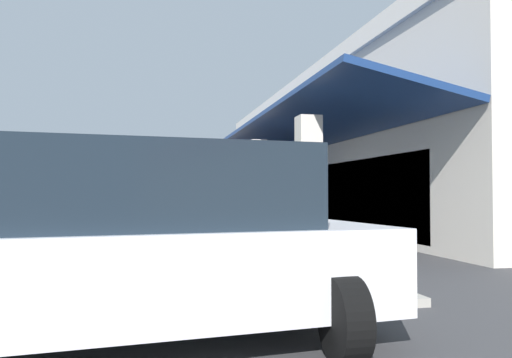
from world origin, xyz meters
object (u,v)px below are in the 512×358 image
Objects in this scene: parked_sedan_blue at (46,205)px; potted_palm at (224,209)px; parked_sedan_green at (125,228)px; transit_bus at (152,186)px; parked_suv_white at (143,243)px; pedestrian at (68,210)px.

parked_sedan_blue is 1.83× the size of potted_palm.
parked_sedan_blue is at bearing -110.17° from potted_palm.
parked_sedan_green is 1.86× the size of potted_palm.
transit_bus is 4.70× the size of potted_palm.
transit_bus is 2.26× the size of parked_suv_white.
transit_bus is at bearing 34.03° from parked_sedan_blue.
transit_bus reaches higher than parked_sedan_green.
parked_suv_white is 2.90× the size of pedestrian.
transit_bus is 13.68m from parked_sedan_green.
transit_bus is 2.56× the size of parked_sedan_blue.
transit_bus is 11.75m from parked_sedan_blue.
parked_suv_white reaches higher than parked_sedan_blue.
parked_suv_white is (19.92, -0.31, -0.84)m from transit_bus.
potted_palm reaches higher than pedestrian.
potted_palm is at bearing 142.62° from transit_bus.
potted_palm is (-25.61, 4.66, -0.45)m from parked_suv_white.
parked_suv_white is 2.08× the size of potted_palm.
transit_bus is 19.94m from parked_suv_white.
parked_sedan_blue is 0.88× the size of parked_suv_white.
potted_palm reaches higher than parked_sedan_blue.
parked_suv_white is at bearing 11.31° from pedestrian.
potted_palm is at bearing 69.83° from parked_sedan_blue.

